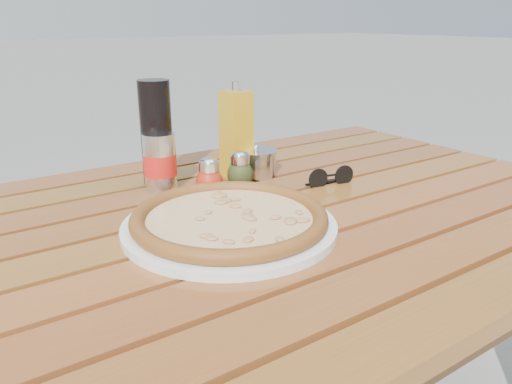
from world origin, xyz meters
TOP-DOWN VIEW (x-y plane):
  - table at (0.00, -0.00)m, footprint 1.40×0.90m
  - plate at (-0.10, -0.04)m, footprint 0.38×0.38m
  - pizza at (-0.10, -0.04)m, footprint 0.38×0.38m
  - pepper_shaker at (-0.04, 0.12)m, footprint 0.06×0.06m
  - oregano_shaker at (0.04, 0.13)m, footprint 0.07×0.07m
  - dark_bottle at (-0.09, 0.26)m, footprint 0.07×0.07m
  - soda_can at (-0.10, 0.21)m, footprint 0.08×0.08m
  - olive_oil_cruet at (0.08, 0.21)m, footprint 0.06×0.06m
  - parmesan_tin at (0.12, 0.19)m, footprint 0.11×0.11m
  - sunglasses at (0.21, 0.04)m, footprint 0.11×0.04m

SIDE VIEW (x-z plane):
  - table at x=0.00m, z-range 0.30..1.05m
  - plate at x=-0.10m, z-range 0.75..0.76m
  - sunglasses at x=0.21m, z-range 0.74..0.79m
  - pizza at x=-0.10m, z-range 0.76..0.79m
  - parmesan_tin at x=0.12m, z-range 0.74..0.82m
  - pepper_shaker at x=-0.04m, z-range 0.75..0.83m
  - oregano_shaker at x=0.04m, z-range 0.75..0.83m
  - soda_can at x=-0.10m, z-range 0.75..0.87m
  - olive_oil_cruet at x=0.08m, z-range 0.74..0.95m
  - dark_bottle at x=-0.09m, z-range 0.75..0.97m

